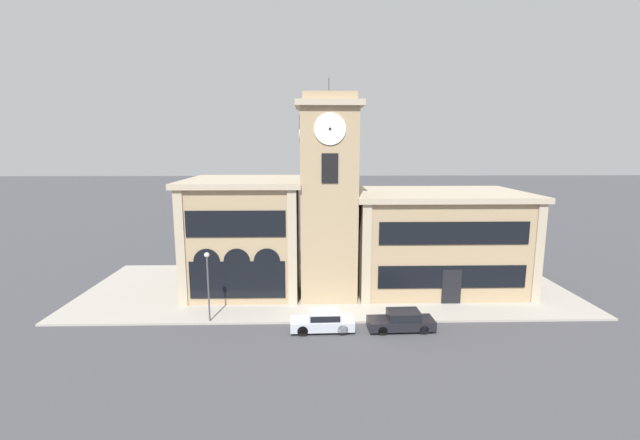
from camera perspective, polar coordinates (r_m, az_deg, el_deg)
name	(u,v)px	position (r m, az deg, el deg)	size (l,w,h in m)	color
ground_plane	(331,324)	(31.25, 1.53, -13.65)	(300.00, 300.00, 0.00)	#424247
sidewalk_kerb	(327,288)	(38.15, 0.97, -9.07)	(41.48, 14.89, 0.15)	#A39E93
clock_tower	(328,199)	(34.51, 1.12, 2.86)	(5.13, 5.13, 17.61)	tan
town_hall_left_wing	(246,234)	(37.92, -9.90, -1.84)	(9.94, 10.18, 9.66)	tan
town_hall_right_wing	(436,239)	(39.23, 15.16, -2.49)	(14.92, 10.18, 8.55)	tan
parked_car_near	(323,320)	(29.89, 0.40, -13.25)	(4.36, 1.85, 1.40)	#B2B7C1
parked_car_mid	(402,320)	(30.53, 10.85, -12.96)	(4.54, 1.84, 1.37)	black
street_lamp	(208,276)	(31.15, -14.74, -7.17)	(0.36, 0.36, 5.02)	#4C4C51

